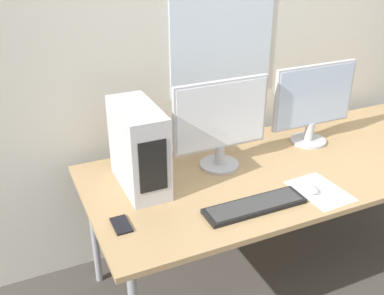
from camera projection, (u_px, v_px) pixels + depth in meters
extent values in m
cube|color=beige|center=(244.00, 31.00, 2.65)|extent=(8.00, 0.06, 2.70)
cube|color=silver|center=(224.00, 7.00, 2.49)|extent=(0.65, 0.01, 1.00)
cube|color=tan|center=(293.00, 165.00, 2.44)|extent=(2.24, 0.93, 0.03)
cylinder|color=#99999E|center=(94.00, 230.00, 2.54)|extent=(0.04, 0.04, 0.73)
cylinder|color=#99999E|center=(374.00, 159.00, 3.30)|extent=(0.04, 0.04, 0.73)
cube|color=silver|center=(138.00, 147.00, 2.14)|extent=(0.19, 0.41, 0.42)
cube|color=black|center=(153.00, 167.00, 1.97)|extent=(0.13, 0.00, 0.25)
cylinder|color=#B7B7BC|center=(219.00, 164.00, 2.40)|extent=(0.21, 0.21, 0.02)
cylinder|color=#B7B7BC|center=(220.00, 154.00, 2.37)|extent=(0.05, 0.05, 0.11)
cube|color=#B7B7BC|center=(221.00, 115.00, 2.27)|extent=(0.52, 0.03, 0.36)
cube|color=white|center=(222.00, 116.00, 2.26)|extent=(0.50, 0.00, 0.34)
cylinder|color=#B7B7BC|center=(308.00, 141.00, 2.66)|extent=(0.21, 0.21, 0.02)
cylinder|color=#B7B7BC|center=(309.00, 131.00, 2.63)|extent=(0.05, 0.05, 0.11)
cube|color=#B7B7BC|center=(314.00, 95.00, 2.53)|extent=(0.52, 0.03, 0.36)
cube|color=silver|center=(316.00, 96.00, 2.52)|extent=(0.50, 0.00, 0.34)
cube|color=black|center=(255.00, 206.00, 2.05)|extent=(0.48, 0.14, 0.02)
cube|color=#383838|center=(255.00, 204.00, 2.04)|extent=(0.45, 0.11, 0.00)
ellipsoid|color=#B2B2B7|center=(311.00, 189.00, 2.17)|extent=(0.06, 0.10, 0.03)
cube|color=black|center=(121.00, 225.00, 1.93)|extent=(0.07, 0.13, 0.01)
cube|color=white|center=(320.00, 191.00, 2.18)|extent=(0.23, 0.31, 0.00)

